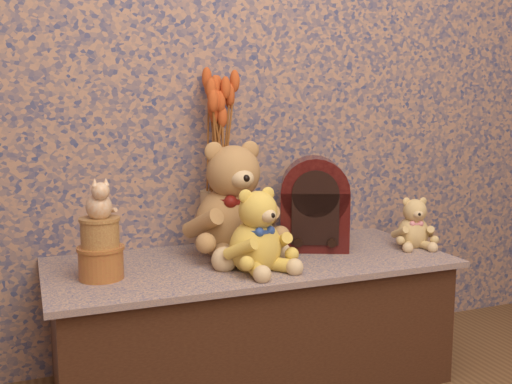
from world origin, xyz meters
TOP-DOWN VIEW (x-y plane):
  - display_shelf at (0.00, 1.21)m, footprint 1.36×0.60m
  - teddy_large at (-0.04, 1.30)m, footprint 0.36×0.42m
  - teddy_medium at (-0.03, 1.08)m, footprint 0.29×0.32m
  - teddy_small at (0.63, 1.16)m, footprint 0.21×0.23m
  - cathedral_radio at (0.27, 1.28)m, footprint 0.30×0.26m
  - ceramic_vase at (-0.06, 1.39)m, footprint 0.17×0.17m
  - dried_stalks at (-0.06, 1.39)m, footprint 0.26×0.26m
  - biscuit_tin_lower at (-0.50, 1.16)m, footprint 0.17×0.17m
  - biscuit_tin_upper at (-0.50, 1.16)m, footprint 0.14×0.14m
  - cat_figurine at (-0.50, 1.16)m, footprint 0.10×0.11m

SIDE VIEW (x-z plane):
  - display_shelf at x=0.00m, z-range 0.00..0.44m
  - biscuit_tin_lower at x=-0.50m, z-range 0.44..0.54m
  - teddy_small at x=0.63m, z-range 0.44..0.64m
  - ceramic_vase at x=-0.06m, z-range 0.44..0.66m
  - biscuit_tin_upper at x=-0.50m, z-range 0.54..0.63m
  - teddy_medium at x=-0.03m, z-range 0.44..0.72m
  - cathedral_radio at x=0.27m, z-range 0.44..0.78m
  - teddy_large at x=-0.04m, z-range 0.44..0.87m
  - cat_figurine at x=-0.50m, z-range 0.63..0.75m
  - dried_stalks at x=-0.06m, z-range 0.66..1.03m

